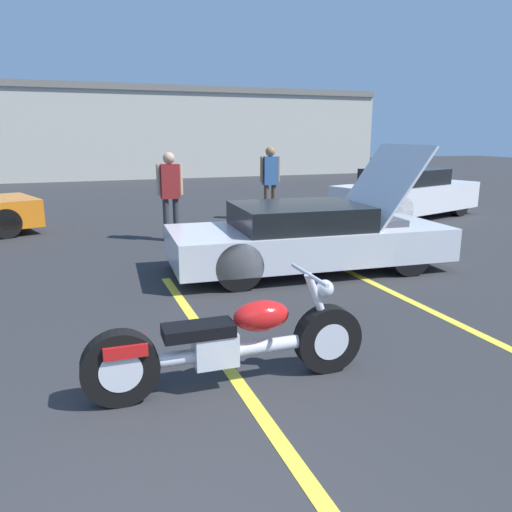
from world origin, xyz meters
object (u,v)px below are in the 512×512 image
object	(u,v)px
parked_car_right_row	(406,194)
spectator_midground	(270,176)
motorcycle	(230,344)
spectator_by_show_car	(170,188)
show_car_hood_open	(310,236)

from	to	relation	value
parked_car_right_row	spectator_midground	size ratio (longest dim) A/B	2.41
parked_car_right_row	spectator_midground	bearing A→B (deg)	148.76
motorcycle	spectator_midground	size ratio (longest dim) A/B	1.34
motorcycle	spectator_midground	xyz separation A→B (m)	(3.53, 7.86, 0.71)
motorcycle	parked_car_right_row	world-z (taller)	parked_car_right_row
spectator_by_show_car	show_car_hood_open	bearing A→B (deg)	-61.49
spectator_by_show_car	spectator_midground	distance (m)	3.28
show_car_hood_open	spectator_by_show_car	bearing A→B (deg)	122.56
motorcycle	show_car_hood_open	bearing A→B (deg)	55.62
show_car_hood_open	parked_car_right_row	size ratio (longest dim) A/B	1.02
parked_car_right_row	spectator_by_show_car	xyz separation A→B (m)	(-6.28, -0.83, 0.45)
show_car_hood_open	spectator_by_show_car	size ratio (longest dim) A/B	2.52
spectator_by_show_car	spectator_midground	world-z (taller)	spectator_midground
motorcycle	parked_car_right_row	xyz separation A→B (m)	(6.99, 7.01, 0.23)
show_car_hood_open	spectator_midground	size ratio (longest dim) A/B	2.45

